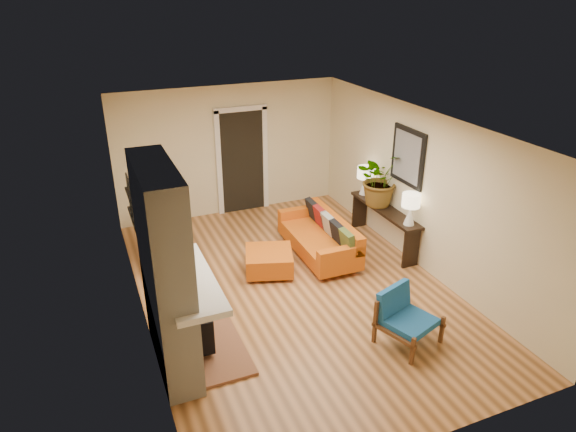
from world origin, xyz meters
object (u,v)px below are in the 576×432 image
(sofa, at_px, (322,237))
(dining_table, at_px, (165,224))
(lamp_near, at_px, (411,205))
(lamp_far, at_px, (365,177))
(houseplant, at_px, (380,178))
(ottoman, at_px, (269,260))
(console_table, at_px, (384,216))
(blue_chair, at_px, (403,314))

(sofa, height_order, dining_table, dining_table)
(lamp_near, height_order, lamp_far, same)
(sofa, distance_m, houseplant, 1.46)
(sofa, distance_m, ottoman, 1.12)
(ottoman, relative_size, lamp_near, 1.75)
(lamp_far, bearing_deg, console_table, -90.00)
(sofa, height_order, ottoman, sofa)
(console_table, relative_size, lamp_near, 3.43)
(blue_chair, relative_size, lamp_far, 1.63)
(ottoman, xyz_separation_m, houseplant, (2.23, 0.32, 1.00))
(lamp_near, bearing_deg, ottoman, 165.12)
(ottoman, bearing_deg, lamp_far, 20.84)
(lamp_near, bearing_deg, console_table, 90.00)
(console_table, relative_size, lamp_far, 3.43)
(console_table, height_order, lamp_near, lamp_near)
(blue_chair, xyz_separation_m, dining_table, (-2.43, 3.62, 0.16))
(dining_table, height_order, console_table, dining_table)
(ottoman, height_order, blue_chair, blue_chair)
(sofa, relative_size, lamp_near, 3.50)
(dining_table, bearing_deg, ottoman, -42.99)
(console_table, xyz_separation_m, houseplant, (-0.01, 0.21, 0.64))
(dining_table, bearing_deg, blue_chair, -56.14)
(lamp_near, bearing_deg, blue_chair, -125.68)
(houseplant, bearing_deg, ottoman, -171.75)
(console_table, bearing_deg, blue_chair, -116.85)
(sofa, bearing_deg, ottoman, -166.99)
(console_table, height_order, houseplant, houseplant)
(ottoman, distance_m, houseplant, 2.47)
(houseplant, bearing_deg, console_table, -87.21)
(houseplant, bearing_deg, lamp_near, -89.38)
(dining_table, xyz_separation_m, lamp_far, (3.66, -0.46, 0.51))
(sofa, distance_m, blue_chair, 2.56)
(console_table, bearing_deg, lamp_far, 90.00)
(dining_table, relative_size, console_table, 0.86)
(lamp_near, bearing_deg, dining_table, 152.38)
(console_table, bearing_deg, dining_table, 161.85)
(blue_chair, distance_m, lamp_far, 3.45)
(blue_chair, distance_m, houseplant, 3.01)
(lamp_far, bearing_deg, lamp_near, -90.00)
(dining_table, bearing_deg, lamp_far, -7.22)
(ottoman, xyz_separation_m, console_table, (2.24, 0.12, 0.36))
(blue_chair, xyz_separation_m, console_table, (1.23, 2.42, 0.18))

